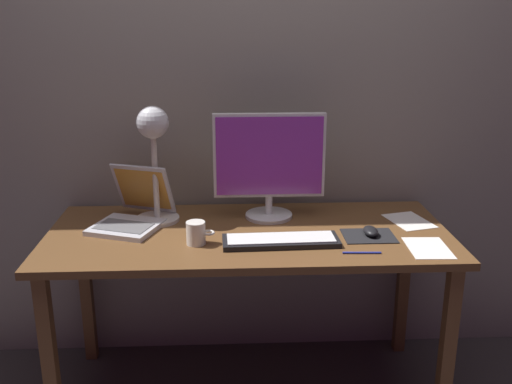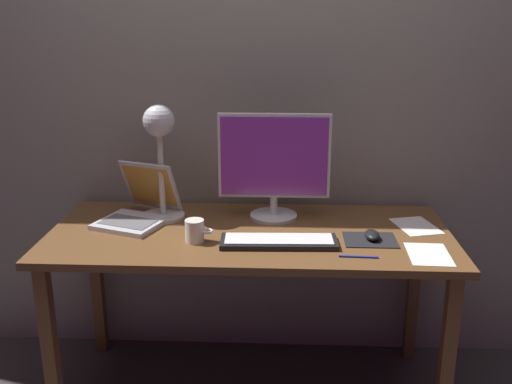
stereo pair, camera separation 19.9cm
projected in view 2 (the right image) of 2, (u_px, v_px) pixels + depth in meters
name	position (u px, v px, depth m)	size (l,w,h in m)	color
back_wall	(254.00, 79.00, 2.55)	(4.80, 0.06, 2.60)	gray
desk	(250.00, 250.00, 2.36)	(1.60, 0.70, 0.74)	brown
monitor	(274.00, 162.00, 2.41)	(0.46, 0.20, 0.45)	silver
keyboard_main	(279.00, 241.00, 2.20)	(0.44, 0.15, 0.03)	black
laptop	(140.00, 205.00, 2.44)	(0.35, 0.39, 0.24)	silver
desk_lamp	(160.00, 141.00, 2.39)	(0.18, 0.18, 0.48)	beige
mousepad	(370.00, 240.00, 2.24)	(0.20, 0.16, 0.00)	black
mouse	(372.00, 235.00, 2.24)	(0.06, 0.10, 0.03)	black
coffee_mug	(195.00, 231.00, 2.21)	(0.11, 0.07, 0.09)	white
paper_sheet_near_mouse	(416.00, 226.00, 2.38)	(0.15, 0.21, 0.00)	white
paper_sheet_by_keyboard	(429.00, 254.00, 2.11)	(0.15, 0.21, 0.00)	white
pen	(359.00, 257.00, 2.08)	(0.01, 0.01, 0.14)	#2633A5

